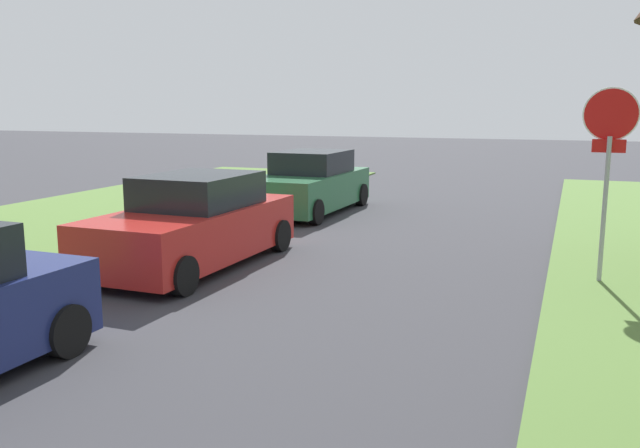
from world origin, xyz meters
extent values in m
cylinder|color=#9EA0A5|center=(4.37, 14.71, 1.17)|extent=(0.07, 0.23, 2.25)
cylinder|color=white|center=(4.37, 14.81, 2.62)|extent=(0.81, 0.09, 0.80)
cylinder|color=red|center=(4.37, 14.81, 2.62)|extent=(0.76, 0.10, 0.76)
cube|color=red|center=(4.37, 14.78, 2.14)|extent=(0.48, 0.06, 0.20)
cylinder|color=black|center=(-1.25, 9.36, 0.30)|extent=(0.22, 0.61, 0.60)
cube|color=red|center=(-2.18, 13.59, 0.59)|extent=(1.94, 4.45, 0.85)
cube|color=black|center=(-2.17, 13.81, 1.29)|extent=(1.65, 2.07, 0.56)
cylinder|color=black|center=(-1.35, 11.92, 0.30)|extent=(0.22, 0.61, 0.60)
cylinder|color=black|center=(-3.09, 11.97, 0.30)|extent=(0.22, 0.61, 0.60)
cylinder|color=black|center=(-1.27, 15.22, 0.30)|extent=(0.22, 0.61, 0.60)
cylinder|color=black|center=(-3.01, 15.27, 0.30)|extent=(0.22, 0.61, 0.60)
cube|color=#28663D|center=(-2.47, 19.79, 0.59)|extent=(1.94, 4.45, 0.85)
cube|color=black|center=(-2.46, 20.01, 1.29)|extent=(1.65, 2.07, 0.56)
cylinder|color=black|center=(-1.64, 18.12, 0.30)|extent=(0.22, 0.61, 0.60)
cylinder|color=black|center=(-3.38, 18.17, 0.30)|extent=(0.22, 0.61, 0.60)
cylinder|color=black|center=(-1.56, 21.42, 0.30)|extent=(0.22, 0.61, 0.60)
cylinder|color=black|center=(-3.30, 21.47, 0.30)|extent=(0.22, 0.61, 0.60)
camera|label=1|loc=(3.89, 3.66, 2.76)|focal=37.99mm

